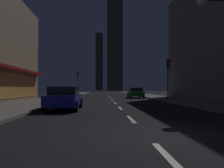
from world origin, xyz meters
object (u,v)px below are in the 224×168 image
car_parked_far (136,93)px  traffic_light_far_left (78,78)px  car_parked_near (65,98)px  traffic_light_near_right (168,70)px  street_lamp_right (215,25)px  fire_hydrant_far_left (70,95)px

car_parked_far → traffic_light_far_left: (-9.10, 8.44, 2.45)m
car_parked_near → traffic_light_far_left: traffic_light_far_left is taller
car_parked_near → traffic_light_near_right: (9.10, 7.73, 2.45)m
street_lamp_right → traffic_light_far_left: bearing=112.3°
street_lamp_right → car_parked_near: bearing=170.7°
traffic_light_far_left → street_lamp_right: bearing=-67.7°
traffic_light_near_right → traffic_light_far_left: bearing=122.5°
car_parked_far → fire_hydrant_far_left: car_parked_far is taller
car_parked_far → street_lamp_right: street_lamp_right is taller
car_parked_near → fire_hydrant_far_left: (-2.30, 17.95, -0.29)m
fire_hydrant_far_left → traffic_light_near_right: bearing=-41.9°
car_parked_far → traffic_light_near_right: traffic_light_near_right is taller
car_parked_far → fire_hydrant_far_left: size_ratio=6.48×
traffic_light_far_left → traffic_light_near_right: bearing=-57.5°
car_parked_far → traffic_light_near_right: (1.90, -8.84, 2.45)m
traffic_light_near_right → street_lamp_right: size_ratio=0.64×
street_lamp_right → fire_hydrant_far_left: bearing=120.1°
street_lamp_right → traffic_light_near_right: bearing=89.3°
traffic_light_near_right → street_lamp_right: bearing=-90.7°
car_parked_far → street_lamp_right: bearing=-84.4°
car_parked_near → street_lamp_right: (8.98, -1.47, 4.33)m
fire_hydrant_far_left → traffic_light_near_right: size_ratio=0.16×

